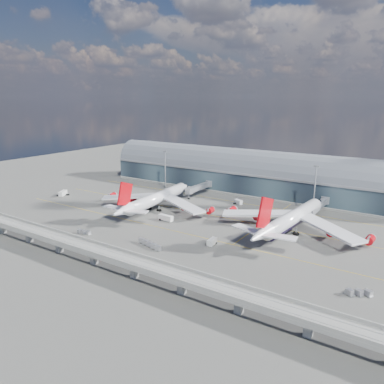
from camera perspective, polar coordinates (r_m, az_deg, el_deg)
The scene contains 19 objects.
ground at distance 185.39m, azimuth -2.02°, elevation -4.79°, with size 500.00×500.00×0.00m, color #474744.
taxi_lines at distance 202.91m, azimuth 1.59°, elevation -3.08°, with size 200.00×80.12×0.01m.
terminal at distance 247.95m, azimuth 8.42°, elevation 2.69°, with size 200.00×30.00×28.00m.
guideway at distance 145.16m, azimuth -14.80°, elevation -8.60°, with size 220.00×8.50×7.20m.
floodlight_mast_left at distance 253.54m, azimuth -4.11°, elevation 3.59°, with size 3.00×0.70×25.70m.
floodlight_mast_right at distance 209.74m, azimuth 18.19°, elevation 0.64°, with size 3.00×0.70×25.70m.
airliner_left at distance 206.47m, azimuth -5.58°, elevation -1.04°, with size 68.00×71.48×21.77m.
airliner_right at distance 178.04m, azimuth 14.93°, elevation -4.04°, with size 70.63×73.84×23.41m.
jet_bridge_left at distance 237.49m, azimuth 1.28°, elevation 0.81°, with size 4.40×28.00×7.25m.
jet_bridge_right at distance 207.30m, azimuth 18.76°, elevation -1.98°, with size 4.40×32.00×7.25m.
service_truck_0 at distance 248.98m, azimuth -19.07°, elevation -0.19°, with size 5.77×8.01×3.19m.
service_truck_1 at distance 199.86m, azimuth -9.74°, elevation -3.09°, with size 5.56×3.05×3.11m.
service_truck_2 at distance 188.94m, azimuth -4.03°, elevation -3.95°, with size 8.35×2.95×2.98m.
service_truck_3 at distance 158.91m, azimuth 3.05°, elevation -7.59°, with size 2.68×5.81×2.74m.
service_truck_4 at distance 196.04m, azimuth 15.42°, elevation -3.83°, with size 2.80×4.80×2.64m.
service_truck_5 at distance 218.99m, azimuth 7.07°, elevation -1.50°, with size 5.88×4.31×2.66m.
cargo_train_0 at distance 178.07m, azimuth -16.13°, elevation -5.89°, with size 7.57×2.87×1.66m.
cargo_train_1 at distance 158.24m, azimuth -6.47°, elevation -7.93°, with size 14.31×5.30×1.90m.
cargo_train_2 at distance 132.30m, azimuth 24.09°, elevation -13.84°, with size 8.25×5.57×1.88m.
Camera 1 is at (101.47, -142.82, 60.64)m, focal length 35.00 mm.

